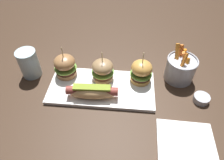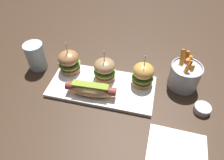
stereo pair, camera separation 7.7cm
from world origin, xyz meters
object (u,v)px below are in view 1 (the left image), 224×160
(hot_dog, at_px, (92,92))
(platter_main, at_px, (102,88))
(sauce_ramekin, at_px, (201,98))
(side_plate, at_px, (186,147))
(slider_right, at_px, (141,71))
(water_glass, at_px, (29,63))
(slider_center, at_px, (102,70))
(fries_bucket, at_px, (180,68))
(slider_left, at_px, (65,66))

(hot_dog, bearing_deg, platter_main, 63.04)
(platter_main, xyz_separation_m, sauce_ramekin, (0.38, -0.02, 0.01))
(sauce_ramekin, distance_m, side_plate, 0.21)
(slider_right, xyz_separation_m, water_glass, (-0.45, 0.01, -0.00))
(side_plate, bearing_deg, sauce_ramekin, 66.64)
(slider_center, height_order, fries_bucket, fries_bucket)
(platter_main, height_order, slider_left, slider_left)
(water_glass, bearing_deg, slider_right, -0.90)
(sauce_ramekin, bearing_deg, hot_dog, -176.02)
(sauce_ramekin, xyz_separation_m, side_plate, (-0.08, -0.19, -0.01))
(platter_main, bearing_deg, fries_bucket, 16.66)
(platter_main, relative_size, water_glass, 3.49)
(hot_dog, height_order, sauce_ramekin, hot_dog)
(slider_right, height_order, sauce_ramekin, slider_right)
(hot_dog, relative_size, side_plate, 1.07)
(platter_main, distance_m, fries_bucket, 0.32)
(platter_main, bearing_deg, slider_left, 159.57)
(platter_main, relative_size, side_plate, 2.30)
(side_plate, bearing_deg, fries_bucket, 87.41)
(hot_dog, bearing_deg, side_plate, -27.64)
(side_plate, xyz_separation_m, water_glass, (-0.59, 0.28, 0.05))
(hot_dog, height_order, side_plate, hot_dog)
(slider_left, distance_m, water_glass, 0.15)
(slider_left, bearing_deg, platter_main, -20.43)
(sauce_ramekin, height_order, water_glass, water_glass)
(slider_left, relative_size, slider_right, 1.00)
(side_plate, height_order, water_glass, water_glass)
(platter_main, xyz_separation_m, slider_left, (-0.15, 0.06, 0.05))
(slider_center, bearing_deg, sauce_ramekin, -10.63)
(platter_main, height_order, sauce_ramekin, sauce_ramekin)
(slider_left, relative_size, water_glass, 1.17)
(hot_dog, bearing_deg, sauce_ramekin, 3.98)
(water_glass, bearing_deg, slider_center, -2.29)
(hot_dog, height_order, slider_center, slider_center)
(water_glass, bearing_deg, fries_bucket, 3.14)
(slider_center, height_order, side_plate, slider_center)
(fries_bucket, height_order, sauce_ramekin, fries_bucket)
(hot_dog, distance_m, slider_right, 0.21)
(slider_right, xyz_separation_m, side_plate, (0.14, -0.27, -0.05))
(slider_left, relative_size, side_plate, 0.77)
(side_plate, bearing_deg, water_glass, 154.89)
(slider_right, bearing_deg, slider_left, 178.99)
(water_glass, bearing_deg, slider_left, -0.68)
(slider_center, bearing_deg, slider_left, 176.11)
(slider_right, distance_m, sauce_ramekin, 0.24)
(platter_main, relative_size, slider_right, 2.99)
(sauce_ramekin, bearing_deg, slider_right, 161.46)
(hot_dog, height_order, fries_bucket, fries_bucket)
(hot_dog, distance_m, slider_center, 0.10)
(platter_main, relative_size, fries_bucket, 2.74)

